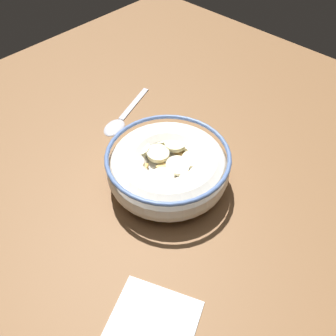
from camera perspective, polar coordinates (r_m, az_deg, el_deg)
name	(u,v)px	position (r cm, az deg, el deg)	size (l,w,h in cm)	color
ground_plane	(168,187)	(55.07, 0.00, -2.85)	(96.76, 96.76, 2.00)	brown
cereal_bowl	(168,167)	(52.01, -0.02, 0.09)	(17.16, 17.16, 5.75)	silver
spoon	(119,120)	(64.38, -7.48, 7.23)	(14.23, 6.68, 0.80)	#A5A5AD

